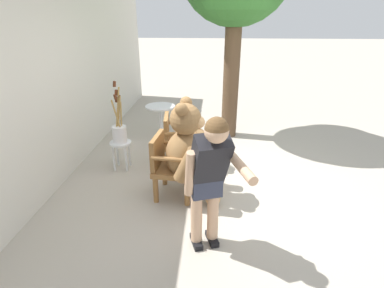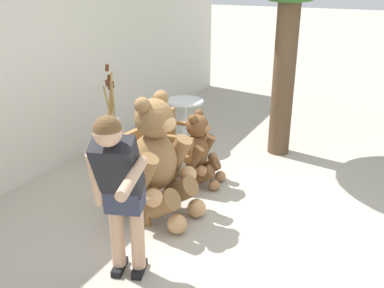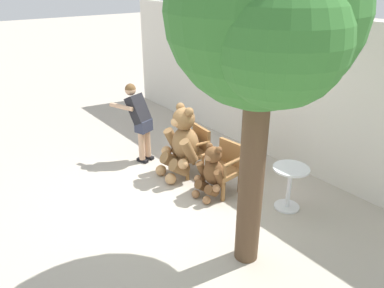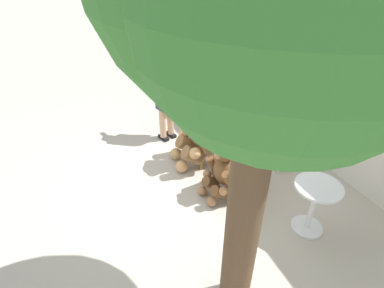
{
  "view_description": "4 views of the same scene",
  "coord_description": "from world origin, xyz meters",
  "px_view_note": "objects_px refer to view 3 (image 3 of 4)",
  "views": [
    {
      "loc": [
        -3.97,
        0.13,
        2.3
      ],
      "look_at": [
        -0.09,
        0.41,
        0.61
      ],
      "focal_mm": 28.0,
      "sensor_mm": 36.0,
      "label": 1
    },
    {
      "loc": [
        -3.89,
        -1.71,
        2.46
      ],
      "look_at": [
        0.13,
        0.33,
        0.64
      ],
      "focal_mm": 40.0,
      "sensor_mm": 36.0,
      "label": 2
    },
    {
      "loc": [
        4.55,
        -3.15,
        3.4
      ],
      "look_at": [
        0.01,
        0.3,
        0.82
      ],
      "focal_mm": 35.0,
      "sensor_mm": 36.0,
      "label": 3
    },
    {
      "loc": [
        3.32,
        -1.31,
        3.06
      ],
      "look_at": [
        0.01,
        0.11,
        0.7
      ],
      "focal_mm": 28.0,
      "sensor_mm": 36.0,
      "label": 4
    }
  ],
  "objects_px": {
    "teddy_bear_small": "(212,172)",
    "round_side_table": "(290,183)",
    "white_stool": "(254,154)",
    "brush_bucket": "(255,140)",
    "person_visitor": "(139,116)",
    "wooden_chair_left": "(194,149)",
    "patio_tree": "(266,19)",
    "wooden_chair_right": "(224,166)",
    "teddy_bear_large": "(182,142)"
  },
  "relations": [
    {
      "from": "round_side_table",
      "to": "patio_tree",
      "type": "distance_m",
      "value": 2.96
    },
    {
      "from": "wooden_chair_right",
      "to": "teddy_bear_small",
      "type": "distance_m",
      "value": 0.29
    },
    {
      "from": "wooden_chair_right",
      "to": "white_stool",
      "type": "xyz_separation_m",
      "value": [
        -0.16,
        0.89,
        -0.11
      ]
    },
    {
      "from": "wooden_chair_right",
      "to": "patio_tree",
      "type": "xyz_separation_m",
      "value": [
        1.53,
        -0.94,
        2.55
      ]
    },
    {
      "from": "brush_bucket",
      "to": "round_side_table",
      "type": "distance_m",
      "value": 1.28
    },
    {
      "from": "white_stool",
      "to": "brush_bucket",
      "type": "relative_size",
      "value": 0.48
    },
    {
      "from": "wooden_chair_left",
      "to": "teddy_bear_small",
      "type": "xyz_separation_m",
      "value": [
        0.87,
        -0.29,
        -0.01
      ]
    },
    {
      "from": "wooden_chair_left",
      "to": "teddy_bear_large",
      "type": "relative_size",
      "value": 0.64
    },
    {
      "from": "teddy_bear_small",
      "to": "round_side_table",
      "type": "height_order",
      "value": "teddy_bear_small"
    },
    {
      "from": "round_side_table",
      "to": "teddy_bear_large",
      "type": "bearing_deg",
      "value": -159.73
    },
    {
      "from": "teddy_bear_large",
      "to": "brush_bucket",
      "type": "height_order",
      "value": "brush_bucket"
    },
    {
      "from": "person_visitor",
      "to": "white_stool",
      "type": "xyz_separation_m",
      "value": [
        1.75,
        1.42,
        -0.56
      ]
    },
    {
      "from": "teddy_bear_large",
      "to": "teddy_bear_small",
      "type": "height_order",
      "value": "teddy_bear_large"
    },
    {
      "from": "teddy_bear_large",
      "to": "person_visitor",
      "type": "height_order",
      "value": "person_visitor"
    },
    {
      "from": "teddy_bear_large",
      "to": "patio_tree",
      "type": "height_order",
      "value": "patio_tree"
    },
    {
      "from": "teddy_bear_small",
      "to": "round_side_table",
      "type": "xyz_separation_m",
      "value": [
        1.01,
        0.74,
        -0.01
      ]
    },
    {
      "from": "wooden_chair_left",
      "to": "round_side_table",
      "type": "bearing_deg",
      "value": 13.33
    },
    {
      "from": "patio_tree",
      "to": "teddy_bear_small",
      "type": "bearing_deg",
      "value": 156.8
    },
    {
      "from": "teddy_bear_large",
      "to": "white_stool",
      "type": "xyz_separation_m",
      "value": [
        0.71,
        1.14,
        -0.31
      ]
    },
    {
      "from": "person_visitor",
      "to": "round_side_table",
      "type": "xyz_separation_m",
      "value": [
        2.93,
        0.97,
        -0.46
      ]
    },
    {
      "from": "person_visitor",
      "to": "wooden_chair_right",
      "type": "bearing_deg",
      "value": 15.51
    },
    {
      "from": "wooden_chair_right",
      "to": "patio_tree",
      "type": "height_order",
      "value": "patio_tree"
    },
    {
      "from": "teddy_bear_small",
      "to": "round_side_table",
      "type": "bearing_deg",
      "value": 36.1
    },
    {
      "from": "wooden_chair_right",
      "to": "person_visitor",
      "type": "relative_size",
      "value": 0.56
    },
    {
      "from": "wooden_chair_right",
      "to": "brush_bucket",
      "type": "height_order",
      "value": "brush_bucket"
    },
    {
      "from": "white_stool",
      "to": "round_side_table",
      "type": "xyz_separation_m",
      "value": [
        1.18,
        -0.44,
        0.09
      ]
    },
    {
      "from": "white_stool",
      "to": "round_side_table",
      "type": "bearing_deg",
      "value": -20.51
    },
    {
      "from": "white_stool",
      "to": "brush_bucket",
      "type": "height_order",
      "value": "brush_bucket"
    },
    {
      "from": "white_stool",
      "to": "patio_tree",
      "type": "bearing_deg",
      "value": -47.28
    },
    {
      "from": "teddy_bear_large",
      "to": "teddy_bear_small",
      "type": "xyz_separation_m",
      "value": [
        0.88,
        -0.04,
        -0.21
      ]
    },
    {
      "from": "white_stool",
      "to": "brush_bucket",
      "type": "xyz_separation_m",
      "value": [
        0.0,
        -0.0,
        0.3
      ]
    },
    {
      "from": "teddy_bear_small",
      "to": "white_stool",
      "type": "height_order",
      "value": "teddy_bear_small"
    },
    {
      "from": "teddy_bear_small",
      "to": "patio_tree",
      "type": "distance_m",
      "value": 3.04
    },
    {
      "from": "patio_tree",
      "to": "teddy_bear_large",
      "type": "bearing_deg",
      "value": 164.02
    },
    {
      "from": "teddy_bear_small",
      "to": "wooden_chair_right",
      "type": "bearing_deg",
      "value": 92.29
    },
    {
      "from": "wooden_chair_left",
      "to": "round_side_table",
      "type": "height_order",
      "value": "wooden_chair_left"
    },
    {
      "from": "teddy_bear_large",
      "to": "white_stool",
      "type": "bearing_deg",
      "value": 58.04
    },
    {
      "from": "teddy_bear_small",
      "to": "brush_bucket",
      "type": "height_order",
      "value": "brush_bucket"
    },
    {
      "from": "round_side_table",
      "to": "patio_tree",
      "type": "bearing_deg",
      "value": -69.9
    },
    {
      "from": "brush_bucket",
      "to": "round_side_table",
      "type": "relative_size",
      "value": 1.33
    },
    {
      "from": "wooden_chair_left",
      "to": "brush_bucket",
      "type": "xyz_separation_m",
      "value": [
        0.7,
        0.89,
        0.19
      ]
    },
    {
      "from": "white_stool",
      "to": "wooden_chair_right",
      "type": "bearing_deg",
      "value": -79.81
    },
    {
      "from": "wooden_chair_left",
      "to": "brush_bucket",
      "type": "bearing_deg",
      "value": 51.66
    },
    {
      "from": "teddy_bear_large",
      "to": "round_side_table",
      "type": "bearing_deg",
      "value": 20.27
    },
    {
      "from": "round_side_table",
      "to": "wooden_chair_left",
      "type": "bearing_deg",
      "value": -166.67
    },
    {
      "from": "wooden_chair_left",
      "to": "white_stool",
      "type": "bearing_deg",
      "value": 51.79
    },
    {
      "from": "wooden_chair_left",
      "to": "white_stool",
      "type": "distance_m",
      "value": 1.13
    },
    {
      "from": "wooden_chair_right",
      "to": "round_side_table",
      "type": "bearing_deg",
      "value": 23.56
    },
    {
      "from": "wooden_chair_left",
      "to": "brush_bucket",
      "type": "distance_m",
      "value": 1.15
    },
    {
      "from": "person_visitor",
      "to": "brush_bucket",
      "type": "relative_size",
      "value": 1.6
    }
  ]
}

